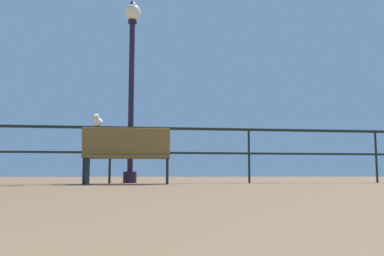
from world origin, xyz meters
TOP-DOWN VIEW (x-y plane):
  - pier_railing at (-0.00, 9.30)m, footprint 21.53×0.05m
  - bench_near_left at (0.33, 8.54)m, footprint 1.49×0.77m
  - lamppost_center at (0.37, 9.55)m, footprint 0.34×0.34m
  - seagull_on_rail at (-0.24, 9.27)m, footprint 0.24×0.46m

SIDE VIEW (x-z plane):
  - bench_near_left at x=0.33m, z-range 0.04..0.99m
  - pier_railing at x=0.00m, z-range 0.27..1.34m
  - seagull_on_rail at x=-0.24m, z-range 1.06..1.28m
  - lamppost_center at x=0.37m, z-range 0.38..4.07m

